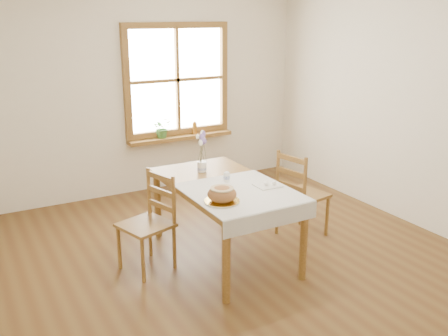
# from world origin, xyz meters

# --- Properties ---
(ground) EXTENTS (5.00, 5.00, 0.00)m
(ground) POSITION_xyz_m (0.00, 0.00, 0.00)
(ground) COLOR brown
(ground) RESTS_ON ground
(room_walls) EXTENTS (4.60, 5.10, 2.65)m
(room_walls) POSITION_xyz_m (0.00, 0.00, 1.71)
(room_walls) COLOR white
(room_walls) RESTS_ON ground
(window) EXTENTS (1.46, 0.08, 1.46)m
(window) POSITION_xyz_m (0.50, 2.47, 1.45)
(window) COLOR olive
(window) RESTS_ON ground
(window_sill) EXTENTS (1.46, 0.20, 0.05)m
(window_sill) POSITION_xyz_m (0.50, 2.40, 0.69)
(window_sill) COLOR olive
(window_sill) RESTS_ON ground
(dining_table) EXTENTS (0.90, 1.60, 0.75)m
(dining_table) POSITION_xyz_m (0.00, 0.30, 0.66)
(dining_table) COLOR olive
(dining_table) RESTS_ON ground
(table_linen) EXTENTS (0.91, 0.99, 0.01)m
(table_linen) POSITION_xyz_m (0.00, -0.00, 0.76)
(table_linen) COLOR silver
(table_linen) RESTS_ON dining_table
(chair_left) EXTENTS (0.54, 0.53, 0.90)m
(chair_left) POSITION_xyz_m (-0.75, 0.42, 0.45)
(chair_left) COLOR olive
(chair_left) RESTS_ON ground
(chair_right) EXTENTS (0.53, 0.51, 0.94)m
(chair_right) POSITION_xyz_m (0.97, 0.32, 0.47)
(chair_right) COLOR olive
(chair_right) RESTS_ON ground
(bread_plate) EXTENTS (0.33, 0.33, 0.02)m
(bread_plate) POSITION_xyz_m (-0.27, -0.15, 0.77)
(bread_plate) COLOR white
(bread_plate) RESTS_ON table_linen
(bread_loaf) EXTENTS (0.25, 0.25, 0.14)m
(bread_loaf) POSITION_xyz_m (-0.27, -0.15, 0.84)
(bread_loaf) COLOR #9C6337
(bread_loaf) RESTS_ON bread_plate
(egg_napkin) EXTENTS (0.23, 0.20, 0.01)m
(egg_napkin) POSITION_xyz_m (0.30, 0.01, 0.77)
(egg_napkin) COLOR silver
(egg_napkin) RESTS_ON table_linen
(eggs) EXTENTS (0.18, 0.16, 0.04)m
(eggs) POSITION_xyz_m (0.30, 0.01, 0.79)
(eggs) COLOR white
(eggs) RESTS_ON egg_napkin
(salt_shaker) EXTENTS (0.07, 0.07, 0.10)m
(salt_shaker) POSITION_xyz_m (0.03, 0.30, 0.81)
(salt_shaker) COLOR white
(salt_shaker) RESTS_ON table_linen
(pepper_shaker) EXTENTS (0.05, 0.05, 0.09)m
(pepper_shaker) POSITION_xyz_m (0.04, 0.33, 0.81)
(pepper_shaker) COLOR white
(pepper_shaker) RESTS_ON table_linen
(flower_vase) EXTENTS (0.11, 0.11, 0.10)m
(flower_vase) POSITION_xyz_m (-0.03, 0.70, 0.80)
(flower_vase) COLOR white
(flower_vase) RESTS_ON dining_table
(lavender_bouquet) EXTENTS (0.17, 0.17, 0.31)m
(lavender_bouquet) POSITION_xyz_m (-0.03, 0.70, 1.01)
(lavender_bouquet) COLOR #6E579A
(lavender_bouquet) RESTS_ON flower_vase
(potted_plant) EXTENTS (0.30, 0.32, 0.21)m
(potted_plant) POSITION_xyz_m (0.23, 2.40, 0.82)
(potted_plant) COLOR #3C722D
(potted_plant) RESTS_ON window_sill
(amber_bottle) EXTENTS (0.06, 0.06, 0.17)m
(amber_bottle) POSITION_xyz_m (0.71, 2.40, 0.80)
(amber_bottle) COLOR #AA6B1F
(amber_bottle) RESTS_ON window_sill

